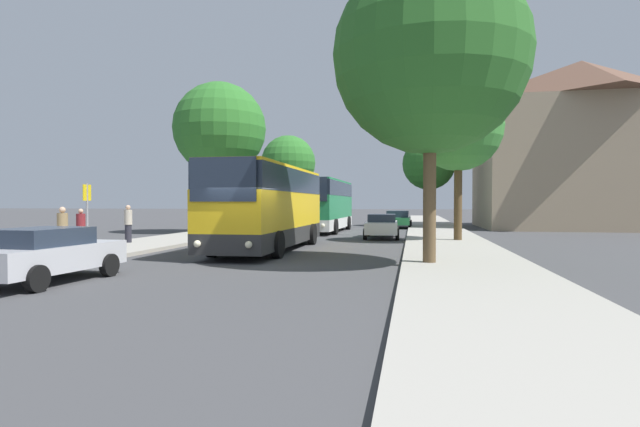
% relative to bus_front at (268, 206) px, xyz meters
% --- Properties ---
extents(ground_plane, '(300.00, 300.00, 0.00)m').
position_rel_bus_front_xyz_m(ground_plane, '(0.70, -4.43, -1.87)').
color(ground_plane, '#424244').
rests_on(ground_plane, ground).
extents(sidewalk_left, '(4.00, 120.00, 0.15)m').
position_rel_bus_front_xyz_m(sidewalk_left, '(-6.30, -4.43, -1.80)').
color(sidewalk_left, '#A39E93').
rests_on(sidewalk_left, ground_plane).
extents(sidewalk_right, '(4.00, 120.00, 0.15)m').
position_rel_bus_front_xyz_m(sidewalk_right, '(7.70, -4.43, -1.80)').
color(sidewalk_right, '#A39E93').
rests_on(sidewalk_right, ground_plane).
extents(building_right_background, '(15.15, 11.89, 13.26)m').
position_rel_bus_front_xyz_m(building_right_background, '(19.10, 22.28, 4.76)').
color(building_right_background, gray).
rests_on(building_right_background, ground_plane).
extents(bus_front, '(2.86, 10.36, 3.51)m').
position_rel_bus_front_xyz_m(bus_front, '(0.00, 0.00, 0.00)').
color(bus_front, '#2D2D2D').
rests_on(bus_front, ground_plane).
extents(bus_middle, '(2.95, 10.51, 3.57)m').
position_rel_bus_front_xyz_m(bus_middle, '(-0.08, 13.84, 0.03)').
color(bus_middle, silver).
rests_on(bus_middle, ground_plane).
extents(parked_car_left_curb, '(2.13, 4.14, 1.38)m').
position_rel_bus_front_xyz_m(parked_car_left_curb, '(-3.02, -9.42, -1.14)').
color(parked_car_left_curb, '#B7B7BC').
rests_on(parked_car_left_curb, ground_plane).
extents(parked_car_right_near, '(2.05, 4.66, 1.36)m').
position_rel_bus_front_xyz_m(parked_car_right_near, '(4.31, 8.10, -1.14)').
color(parked_car_right_near, silver).
rests_on(parked_car_right_near, ground_plane).
extents(parked_car_right_far, '(2.19, 4.46, 1.39)m').
position_rel_bus_front_xyz_m(parked_car_right_far, '(4.86, 19.99, -1.14)').
color(parked_car_right_far, '#236B38').
rests_on(parked_car_right_far, ground_plane).
extents(bus_stop_sign, '(0.08, 0.45, 2.59)m').
position_rel_bus_front_xyz_m(bus_stop_sign, '(-5.89, -3.77, -0.12)').
color(bus_stop_sign, gray).
rests_on(bus_stop_sign, sidewalk_left).
extents(pedestrian_waiting_near, '(0.36, 0.36, 1.71)m').
position_rel_bus_front_xyz_m(pedestrian_waiting_near, '(-6.24, -4.64, -0.86)').
color(pedestrian_waiting_near, '#23232D').
rests_on(pedestrian_waiting_near, sidewalk_left).
extents(pedestrian_waiting_far, '(0.36, 0.36, 1.76)m').
position_rel_bus_front_xyz_m(pedestrian_waiting_far, '(-7.09, 0.89, -0.83)').
color(pedestrian_waiting_far, '#23232D').
rests_on(pedestrian_waiting_far, sidewalk_left).
extents(pedestrian_walking_back, '(0.36, 0.36, 1.61)m').
position_rel_bus_front_xyz_m(pedestrian_walking_back, '(-7.59, -1.81, -0.91)').
color(pedestrian_walking_back, '#23232D').
rests_on(pedestrian_walking_back, sidewalk_left).
extents(tree_left_near, '(6.05, 6.05, 9.77)m').
position_rel_bus_front_xyz_m(tree_left_near, '(-6.48, 10.69, 5.01)').
color(tree_left_near, '#513D23').
rests_on(tree_left_near, sidewalk_left).
extents(tree_left_far, '(4.94, 4.94, 8.01)m').
position_rel_bus_front_xyz_m(tree_left_far, '(-5.14, 23.77, 3.80)').
color(tree_left_far, brown).
rests_on(tree_left_far, sidewalk_left).
extents(tree_right_near, '(6.06, 6.06, 9.43)m').
position_rel_bus_front_xyz_m(tree_right_near, '(6.55, -4.52, 4.66)').
color(tree_right_near, brown).
rests_on(tree_right_near, sidewalk_right).
extents(tree_right_mid, '(4.45, 4.45, 7.44)m').
position_rel_bus_front_xyz_m(tree_right_mid, '(7.36, 23.00, 3.47)').
color(tree_right_mid, brown).
rests_on(tree_right_mid, sidewalk_right).
extents(tree_right_far, '(4.42, 4.42, 7.88)m').
position_rel_bus_front_xyz_m(tree_right_far, '(8.26, 5.44, 3.92)').
color(tree_right_far, '#513D23').
rests_on(tree_right_far, sidewalk_right).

